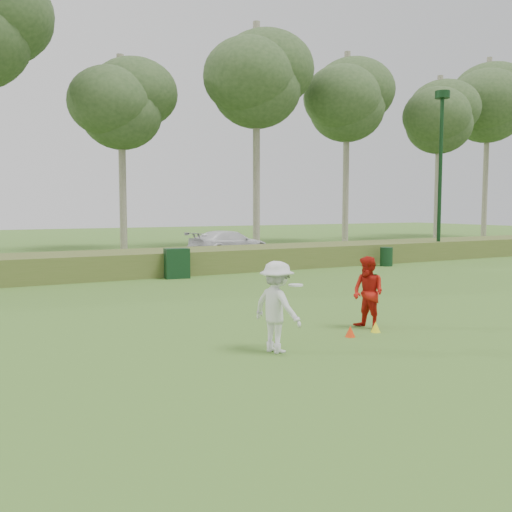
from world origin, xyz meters
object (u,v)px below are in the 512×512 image
player_white (277,307)px  car_right (229,243)px  lamp_post (441,145)px  utility_cabinet (177,263)px  player_red (368,293)px  cone_yellow (376,327)px  trash_bin (386,257)px  cone_orange (350,331)px

player_white → car_right: size_ratio=0.36×
player_white → car_right: bearing=-38.9°
lamp_post → utility_cabinet: lamp_post is taller
player_red → cone_yellow: (-0.05, -0.32, -0.67)m
cone_yellow → trash_bin: trash_bin is taller
trash_bin → utility_cabinet: bearing=178.0°
lamp_post → trash_bin: size_ratio=9.86×
player_red → player_white: bearing=-82.6°
utility_cabinet → trash_bin: bearing=5.4°
cone_orange → cone_yellow: 0.74m
cone_yellow → utility_cabinet: 10.51m
lamp_post → player_red: size_ratio=5.22×
lamp_post → cone_orange: (-14.18, -11.35, -5.48)m
lamp_post → cone_yellow: size_ratio=36.51×
player_red → car_right: player_red is taller
player_white → utility_cabinet: size_ratio=1.51×
cone_yellow → trash_bin: (9.16, 10.15, 0.30)m
cone_orange → car_right: car_right is taller
lamp_post → player_red: 17.94m
car_right → trash_bin: bearing=-162.5°
player_white → car_right: (7.62, 17.88, -0.11)m
lamp_post → cone_yellow: 18.37m
trash_bin → car_right: bearing=119.8°
player_white → trash_bin: player_white is taller
player_red → car_right: bearing=156.0°
player_red → cone_yellow: player_red is taller
car_right → cone_orange: bearing=149.7°
player_red → car_right: 17.83m
lamp_post → trash_bin: bearing=-165.6°
car_right → cone_yellow: bearing=151.8°
cone_orange → trash_bin: trash_bin is taller
player_red → trash_bin: (9.11, 9.83, -0.37)m
player_red → utility_cabinet: bearing=175.1°
utility_cabinet → car_right: (5.47, 6.97, 0.17)m
cone_orange → cone_yellow: cone_orange is taller
player_red → trash_bin: bearing=129.2°
lamp_post → utility_cabinet: 14.84m
player_white → utility_cabinet: 11.12m
player_white → trash_bin: size_ratio=1.99×
cone_orange → trash_bin: size_ratio=0.27×
utility_cabinet → trash_bin: size_ratio=1.32×
player_white → player_red: bearing=-90.5°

